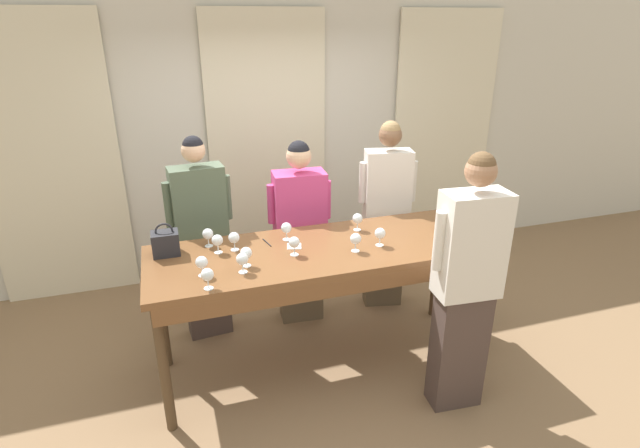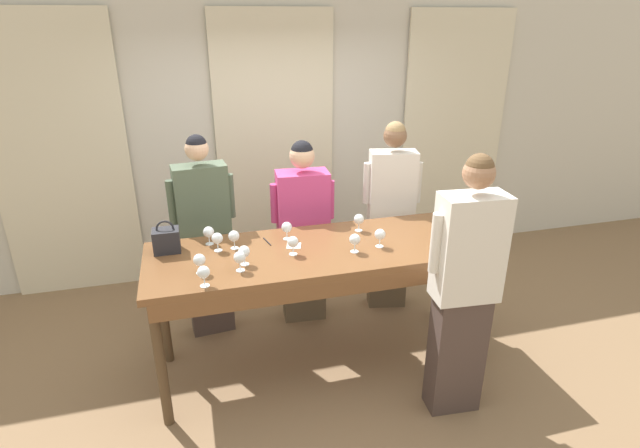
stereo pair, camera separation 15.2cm
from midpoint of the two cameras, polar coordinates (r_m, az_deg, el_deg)
The scene contains 26 objects.
ground_plane at distance 4.21m, azimuth -0.70°, elevation -15.46°, with size 18.00×18.00×0.00m, color #846647.
wall_back at distance 5.30m, azimuth -6.94°, elevation 9.38°, with size 12.00×0.06×2.80m.
curtain_panel_left at distance 5.27m, azimuth -29.19°, elevation 5.97°, with size 1.22×0.03×2.69m.
curtain_panel_center at distance 5.25m, azimuth -6.77°, elevation 8.64°, with size 1.22×0.03×2.69m.
curtain_panel_right at distance 5.97m, azimuth 13.09°, elevation 9.91°, with size 1.22×0.03×2.69m.
tasting_bar at distance 3.69m, azimuth -0.65°, elevation -4.26°, with size 2.55×0.86×1.03m.
wine_bottle at distance 4.02m, azimuth 12.64°, elevation 0.97°, with size 0.08×0.08×0.33m.
handbag at distance 3.71m, azimuth -18.37°, elevation -2.07°, with size 0.19×0.14×0.24m.
wine_glass_front_left at distance 3.34m, azimuth -14.65°, elevation -4.33°, with size 0.08×0.08×0.14m.
wine_glass_front_mid at distance 3.65m, azimuth -10.98°, elevation -1.61°, with size 0.08×0.08×0.14m.
wine_glass_front_right at distance 3.76m, azimuth -5.03°, elevation -0.48°, with size 0.08×0.08×0.14m.
wine_glass_center_left at distance 3.75m, azimuth -13.84°, elevation -1.16°, with size 0.08×0.08×0.14m.
wine_glass_center_mid at distance 3.18m, azimuth -14.10°, elevation -5.71°, with size 0.08×0.08×0.14m.
wine_glass_center_right at distance 3.57m, azimuth 2.88°, elevation -1.76°, with size 0.08×0.08×0.14m.
wine_glass_back_left at distance 3.40m, azimuth -9.72°, elevation -3.33°, with size 0.08×0.08×0.14m.
wine_glass_back_mid at distance 3.32m, azimuth -10.19°, elevation -4.01°, with size 0.08×0.08×0.14m.
wine_glass_back_right at distance 3.67m, azimuth 5.71°, elevation -1.13°, with size 0.08×0.08×0.14m.
wine_glass_near_host at distance 3.52m, azimuth -4.22°, elevation -2.17°, with size 0.08×0.08×0.14m.
wine_glass_by_bottle at distance 3.93m, azimuth 3.20°, elevation 0.58°, with size 0.08×0.08×0.14m.
wine_glass_by_handbag at distance 3.63m, azimuth -12.84°, elevation -1.86°, with size 0.08×0.08×0.14m.
napkin at distance 3.68m, azimuth -4.15°, elevation -2.56°, with size 0.13×0.13×0.00m.
pen at distance 3.76m, azimuth -7.24°, elevation -2.12°, with size 0.04×0.15×0.01m.
guest_olive_jacket at distance 4.24m, azimuth -14.34°, elevation -1.67°, with size 0.54×0.25×1.76m.
guest_pink_top at distance 4.37m, azimuth -3.30°, elevation -1.03°, with size 0.56×0.29×1.66m.
guest_cream_sweater at distance 4.60m, azimuth 6.62°, elevation 1.12°, with size 0.52×0.29×1.78m.
host_pouring at distance 3.43m, azimuth 15.14°, elevation -6.84°, with size 0.53×0.26×1.86m.
Camera 1 is at (-1.04, -3.15, 2.59)m, focal length 28.00 mm.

